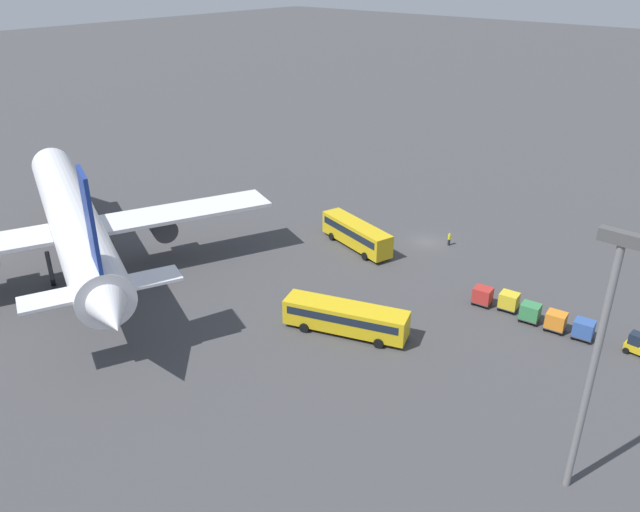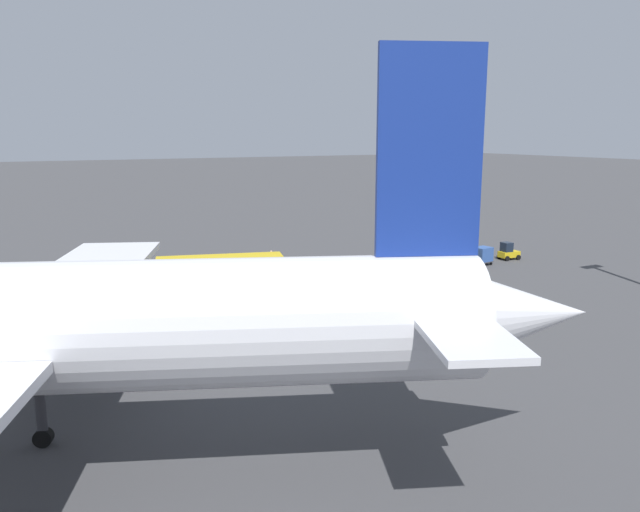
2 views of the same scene
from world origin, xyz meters
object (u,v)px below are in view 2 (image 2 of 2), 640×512
Objects in this scene: cargo_cart_orange at (466,257)px; cargo_cart_yellow at (423,261)px; worker_person at (271,258)px; cargo_cart_red at (407,264)px; baggage_tug at (508,252)px; cargo_cart_blue at (482,255)px; shuttle_bus_far at (429,298)px; shuttle_bus_near at (220,270)px; cargo_cart_green at (447,260)px.

cargo_cart_orange and cargo_cart_yellow have the same top height.
worker_person is 15.56m from cargo_cart_red.
baggage_tug is 1.42× the size of worker_person.
cargo_cart_red is (10.80, 0.37, 0.00)m from cargo_cart_blue.
shuttle_bus_far is at bearing 41.46° from cargo_cart_orange.
shuttle_bus_far is 5.89× the size of cargo_cart_yellow.
shuttle_bus_near reaches higher than cargo_cart_green.
cargo_cart_blue is at bearing -169.14° from shuttle_bus_near.
worker_person is 0.80× the size of cargo_cart_yellow.
shuttle_bus_far reaches higher than cargo_cart_green.
shuttle_bus_near is 5.54× the size of cargo_cart_blue.
cargo_cart_green is at bearing 165.13° from cargo_cart_yellow.
cargo_cart_green is 1.00× the size of cargo_cart_red.
shuttle_bus_near is 30.50m from cargo_cart_blue.
worker_person is at bearing -103.27° from shuttle_bus_far.
shuttle_bus_near is 5.54× the size of cargo_cart_red.
cargo_cart_blue is at bearing -161.87° from shuttle_bus_far.
baggage_tug reaches higher than cargo_cart_blue.
baggage_tug reaches higher than cargo_cart_orange.
cargo_cart_yellow is (-13.36, 10.57, 0.32)m from worker_person.
cargo_cart_orange and cargo_cart_green have the same top height.
cargo_cart_orange is (-27.69, 2.81, -0.82)m from shuttle_bus_near.
cargo_cart_blue is at bearing -178.04° from cargo_cart_red.
shuttle_bus_near is 12.34m from worker_person.
baggage_tug is 28.15m from worker_person.
shuttle_bus_far is 7.39× the size of worker_person.
cargo_cart_blue and cargo_cart_red have the same top height.
baggage_tug is 1.13× the size of cargo_cart_orange.
cargo_cart_blue is (-18.69, -14.41, -0.65)m from shuttle_bus_far.
cargo_cart_blue is (-21.46, 10.96, 0.32)m from worker_person.
cargo_cart_yellow is (12.93, 0.51, 0.25)m from baggage_tug.
shuttle_bus_near reaches higher than worker_person.
cargo_cart_blue is 8.11m from cargo_cart_yellow.
cargo_cart_yellow is (-22.29, 2.13, -0.82)m from shuttle_bus_near.
shuttle_bus_near is at bearing -5.79° from cargo_cart_orange.
shuttle_bus_near is 6.95× the size of worker_person.
shuttle_bus_far is 5.89× the size of cargo_cart_orange.
worker_person is 21.88m from cargo_cart_orange.
cargo_cart_orange is at bearing 6.15° from cargo_cart_blue.
baggage_tug is at bearing -166.43° from shuttle_bus_far.
worker_person is at bearing -35.09° from cargo_cart_green.
baggage_tug is at bearing -173.15° from cargo_cart_green.
cargo_cart_blue is 2.72m from cargo_cart_orange.
shuttle_bus_far is at bearing 140.25° from shuttle_bus_near.
shuttle_bus_near reaches higher than shuttle_bus_far.
cargo_cart_green is at bearing -152.83° from shuttle_bus_far.
shuttle_bus_near is at bearing 0.83° from baggage_tug.
worker_person is 0.80× the size of cargo_cart_green.
shuttle_bus_far is 5.89× the size of cargo_cart_red.
shuttle_bus_near is 22.40m from cargo_cart_yellow.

